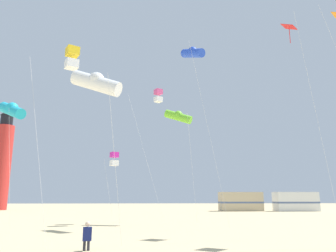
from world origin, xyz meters
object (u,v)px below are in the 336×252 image
(rv_van_white, at_px, (296,202))
(rv_van_tan, at_px, (241,202))
(kite_tube_white, at_px, (96,83))
(kite_tube_cyan, at_px, (12,110))
(kite_flyer_standing, at_px, (87,235))
(kite_tube_lime, at_px, (178,116))
(kite_box_gold, at_px, (72,58))
(kite_tube_blue, at_px, (193,53))
(kite_box_rainbow, at_px, (158,96))
(kite_diamond_scarlet, at_px, (292,36))
(kite_box_magenta, at_px, (114,159))
(lighthouse_distant, at_px, (2,162))

(rv_van_white, bearing_deg, rv_van_tan, 171.06)
(kite_tube_white, xyz_separation_m, kite_tube_cyan, (-6.44, 6.22, 0.28))
(kite_tube_white, bearing_deg, kite_flyer_standing, -84.08)
(kite_tube_lime, height_order, rv_van_white, kite_tube_lime)
(kite_box_gold, bearing_deg, kite_tube_blue, 48.48)
(kite_tube_white, height_order, kite_tube_cyan, kite_tube_cyan)
(kite_box_rainbow, bearing_deg, rv_van_white, 45.90)
(kite_tube_cyan, height_order, rv_van_white, kite_tube_cyan)
(kite_diamond_scarlet, xyz_separation_m, rv_van_tan, (4.14, 30.29, -11.34))
(kite_box_rainbow, xyz_separation_m, kite_box_magenta, (-3.68, 0.27, -5.54))
(kite_box_rainbow, height_order, kite_tube_lime, kite_box_rainbow)
(kite_flyer_standing, bearing_deg, kite_tube_blue, -131.35)
(kite_box_magenta, bearing_deg, kite_flyer_standing, -87.27)
(kite_tube_cyan, distance_m, rv_van_tan, 37.42)
(kite_tube_lime, distance_m, rv_van_white, 30.08)
(kite_tube_white, height_order, kite_box_gold, kite_box_gold)
(kite_tube_lime, bearing_deg, kite_box_rainbow, -176.75)
(kite_tube_blue, relative_size, kite_box_magenta, 2.43)
(kite_tube_cyan, distance_m, kite_tube_blue, 13.91)
(kite_flyer_standing, relative_size, kite_box_magenta, 0.20)
(kite_tube_white, xyz_separation_m, kite_box_rainbow, (3.10, 12.80, 3.45))
(kite_flyer_standing, distance_m, kite_box_gold, 8.84)
(kite_box_gold, distance_m, lighthouse_distant, 44.96)
(kite_tube_white, xyz_separation_m, kite_tube_blue, (5.78, 9.50, 6.05))
(kite_tube_lime, xyz_separation_m, rv_van_white, (19.38, 21.72, -7.58))
(kite_flyer_standing, relative_size, kite_tube_lime, 0.12)
(kite_tube_white, distance_m, rv_van_tan, 39.37)
(kite_tube_lime, distance_m, rv_van_tan, 26.30)
(kite_tube_blue, xyz_separation_m, lighthouse_distant, (-28.21, 31.54, -5.53))
(kite_tube_cyan, relative_size, rv_van_white, 1.27)
(kite_box_rainbow, xyz_separation_m, rv_van_tan, (12.98, 22.65, -9.38))
(kite_box_rainbow, height_order, lighthouse_distant, lighthouse_distant)
(kite_flyer_standing, height_order, kite_box_magenta, kite_box_magenta)
(kite_tube_blue, height_order, rv_van_white, kite_tube_blue)
(kite_box_gold, relative_size, rv_van_tan, 1.48)
(kite_tube_white, relative_size, rv_van_white, 1.22)
(kite_flyer_standing, xyz_separation_m, kite_tube_blue, (5.69, 10.34, 12.76))
(kite_box_rainbow, bearing_deg, lighthouse_distant, 132.11)
(kite_box_magenta, bearing_deg, lighthouse_distant, 128.00)
(lighthouse_distant, bearing_deg, kite_box_rainbow, -47.89)
(kite_box_magenta, xyz_separation_m, kite_tube_lime, (5.44, -0.17, 3.74))
(kite_tube_cyan, xyz_separation_m, kite_box_magenta, (5.87, 6.85, -2.37))
(kite_diamond_scarlet, relative_size, kite_tube_lime, 1.41)
(kite_tube_cyan, distance_m, kite_box_magenta, 9.32)
(kite_tube_cyan, bearing_deg, kite_tube_white, -44.00)
(kite_box_magenta, distance_m, rv_van_white, 33.10)
(kite_diamond_scarlet, xyz_separation_m, rv_van_white, (12.31, 29.46, -11.34))
(kite_box_rainbow, xyz_separation_m, kite_tube_cyan, (-9.54, -6.58, -3.17))
(kite_box_rainbow, bearing_deg, kite_box_gold, -111.84)
(kite_box_magenta, bearing_deg, kite_diamond_scarlet, -32.29)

